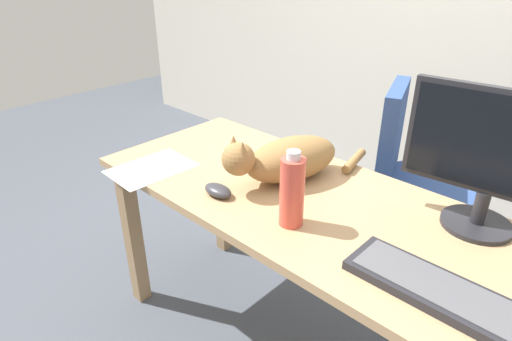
% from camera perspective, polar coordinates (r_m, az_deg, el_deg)
% --- Properties ---
extents(desk, '(1.55, 0.64, 0.72)m').
position_cam_1_polar(desk, '(1.49, 6.48, -6.99)').
color(desk, tan).
rests_on(desk, ground_plane).
extents(office_chair, '(0.51, 0.48, 0.95)m').
position_cam_1_polar(office_chair, '(2.06, 20.01, -4.48)').
color(office_chair, black).
rests_on(office_chair, ground_plane).
extents(monitor, '(0.48, 0.20, 0.41)m').
position_cam_1_polar(monitor, '(1.34, 29.03, 1.58)').
color(monitor, '#232328').
rests_on(monitor, desk).
extents(keyboard, '(0.44, 0.15, 0.03)m').
position_cam_1_polar(keyboard, '(1.13, 23.10, -14.47)').
color(keyboard, '#232328').
rests_on(keyboard, desk).
extents(cat, '(0.28, 0.59, 0.20)m').
position_cam_1_polar(cat, '(1.50, 4.08, 1.59)').
color(cat, olive).
rests_on(cat, desk).
extents(computer_mouse, '(0.11, 0.06, 0.04)m').
position_cam_1_polar(computer_mouse, '(1.43, -5.06, -2.64)').
color(computer_mouse, '#333338').
rests_on(computer_mouse, desk).
extents(paper_sheet, '(0.22, 0.31, 0.00)m').
position_cam_1_polar(paper_sheet, '(1.65, -13.66, 0.27)').
color(paper_sheet, white).
rests_on(paper_sheet, desk).
extents(water_bottle, '(0.07, 0.07, 0.24)m').
position_cam_1_polar(water_bottle, '(1.24, 4.79, -2.74)').
color(water_bottle, '#D84C3D').
rests_on(water_bottle, desk).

